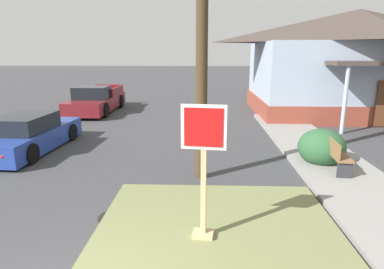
# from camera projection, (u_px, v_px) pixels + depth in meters

# --- Properties ---
(grass_corner_patch) EXTENTS (4.48, 5.13, 0.08)m
(grass_corner_patch) POSITION_uv_depth(u_px,v_px,m) (219.00, 247.00, 5.56)
(grass_corner_patch) COLOR olive
(grass_corner_patch) RESTS_ON ground
(sidewalk_strip) EXTENTS (2.20, 16.07, 0.12)m
(sidewalk_strip) POSITION_uv_depth(u_px,v_px,m) (334.00, 168.00, 9.33)
(sidewalk_strip) COLOR gray
(sidewalk_strip) RESTS_ON ground
(stop_sign) EXTENTS (0.74, 0.32, 2.35)m
(stop_sign) POSITION_uv_depth(u_px,v_px,m) (203.00, 174.00, 5.52)
(stop_sign) COLOR tan
(stop_sign) RESTS_ON grass_corner_patch
(manhole_cover) EXTENTS (0.70, 0.70, 0.02)m
(manhole_cover) POSITION_uv_depth(u_px,v_px,m) (116.00, 217.00, 6.64)
(manhole_cover) COLOR black
(manhole_cover) RESTS_ON ground
(parked_sedan_blue) EXTENTS (2.02, 4.50, 1.25)m
(parked_sedan_blue) POSITION_uv_depth(u_px,v_px,m) (28.00, 135.00, 11.06)
(parked_sedan_blue) COLOR #233D93
(parked_sedan_blue) RESTS_ON ground
(pickup_truck_maroon) EXTENTS (2.09, 5.35, 1.48)m
(pickup_truck_maroon) POSITION_uv_depth(u_px,v_px,m) (96.00, 101.00, 18.22)
(pickup_truck_maroon) COLOR maroon
(pickup_truck_maroon) RESTS_ON ground
(street_bench) EXTENTS (0.56, 1.71, 0.85)m
(street_bench) POSITION_uv_depth(u_px,v_px,m) (334.00, 151.00, 9.04)
(street_bench) COLOR brown
(street_bench) RESTS_ON sidewalk_strip
(corner_house) EXTENTS (10.79, 8.64, 5.39)m
(corner_house) POSITION_uv_depth(u_px,v_px,m) (355.00, 62.00, 17.39)
(corner_house) COLOR brown
(corner_house) RESTS_ON ground
(shrub_by_curb) EXTENTS (1.35, 1.35, 1.08)m
(shrub_by_curb) POSITION_uv_depth(u_px,v_px,m) (322.00, 147.00, 9.62)
(shrub_by_curb) COLOR #2C5733
(shrub_by_curb) RESTS_ON ground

